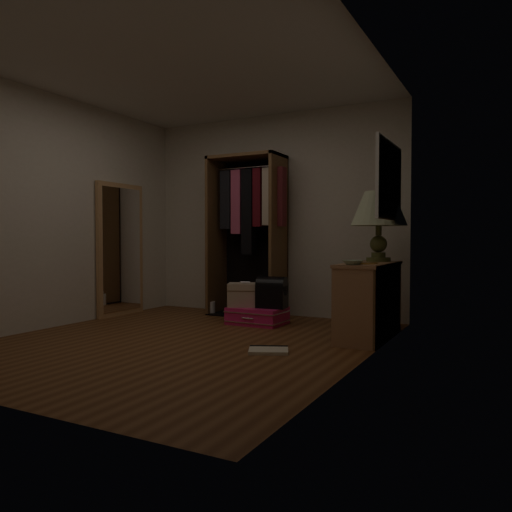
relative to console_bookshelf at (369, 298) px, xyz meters
The scene contains 13 objects.
ground 1.90m from the console_bookshelf, 145.79° to the right, with size 4.00×4.00×0.00m, color brown.
room_walls 2.09m from the console_bookshelf, 145.59° to the right, with size 3.52×4.02×2.60m.
console_bookshelf is the anchor object (origin of this frame).
open_wardrobe 2.07m from the console_bookshelf, 157.42° to the left, with size 1.02×0.50×2.05m.
floor_mirror 3.27m from the console_bookshelf, behind, with size 0.06×0.80×1.70m.
pink_suitcase 1.40m from the console_bookshelf, behind, with size 0.65×0.48×0.20m.
train_case 1.52m from the console_bookshelf, behind, with size 0.48×0.42×0.29m.
black_bag 1.20m from the console_bookshelf, behind, with size 0.35×0.25×0.36m.
table_lamp 0.95m from the console_bookshelf, 88.92° to the left, with size 0.78×0.78×0.73m.
brass_tray 0.43m from the console_bookshelf, 88.45° to the right, with size 0.33×0.33×0.02m.
ceramic_bowl 0.58m from the console_bookshelf, 95.75° to the right, with size 0.17×0.17×0.04m, color #9DBB9C.
white_jug 2.33m from the console_bookshelf, 166.06° to the left, with size 0.15×0.15×0.21m.
floor_book 1.26m from the console_bookshelf, 120.91° to the right, with size 0.43×0.39×0.03m.
Camera 1 is at (2.83, -3.88, 0.99)m, focal length 35.00 mm.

